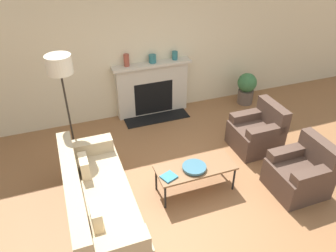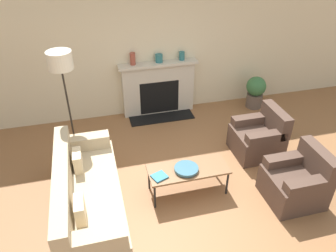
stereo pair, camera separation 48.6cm
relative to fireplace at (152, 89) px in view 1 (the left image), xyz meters
name	(u,v)px [view 1 (the left image)]	position (x,y,z in m)	size (l,w,h in m)	color
ground_plane	(204,190)	(0.01, -2.55, -0.55)	(18.00, 18.00, 0.00)	brown
wall_back	(149,45)	(0.01, 0.14, 0.90)	(18.00, 0.06, 2.90)	beige
fireplace	(152,89)	(0.00, 0.00, 0.00)	(1.61, 0.59, 1.13)	beige
couch	(97,202)	(-1.62, -2.54, -0.23)	(0.84, 2.17, 0.85)	tan
armchair_near	(301,173)	(1.37, -3.01, -0.23)	(0.78, 0.74, 0.85)	#4C382D
armchair_far	(257,132)	(1.37, -1.84, -0.23)	(0.78, 0.74, 0.85)	#4C382D
coffee_table	(196,169)	(-0.13, -2.47, -0.14)	(1.19, 0.49, 0.45)	brown
bowl	(194,167)	(-0.17, -2.50, -0.07)	(0.36, 0.36, 0.05)	#38667A
book	(169,177)	(-0.58, -2.55, -0.09)	(0.26, 0.24, 0.02)	teal
floor_lamp	(61,73)	(-1.75, -1.12, 1.09)	(0.38, 0.38, 1.92)	black
mantel_vase_left	(126,60)	(-0.50, 0.01, 0.70)	(0.11, 0.11, 0.24)	brown
mantel_vase_center_left	(152,59)	(0.02, 0.01, 0.66)	(0.15, 0.15, 0.16)	#28666B
mantel_vase_center_right	(175,55)	(0.50, 0.01, 0.67)	(0.11, 0.11, 0.17)	#28666B
potted_plant	(246,87)	(2.09, -0.30, -0.17)	(0.42, 0.42, 0.71)	brown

